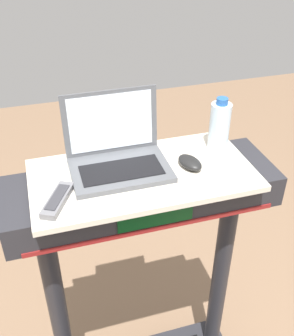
% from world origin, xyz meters
% --- Properties ---
extents(desk_board, '(0.72, 0.37, 0.02)m').
position_xyz_m(desk_board, '(0.00, 0.70, 1.19)').
color(desk_board, beige).
rests_on(desk_board, treadmill_base).
extents(laptop, '(0.32, 0.24, 0.23)m').
position_xyz_m(laptop, '(-0.07, 0.76, 1.25)').
color(laptop, '#515459').
rests_on(laptop, desk_board).
extents(computer_mouse, '(0.09, 0.11, 0.03)m').
position_xyz_m(computer_mouse, '(0.16, 0.69, 1.22)').
color(computer_mouse, black).
rests_on(computer_mouse, desk_board).
extents(water_bottle, '(0.07, 0.07, 0.19)m').
position_xyz_m(water_bottle, '(0.29, 0.77, 1.29)').
color(water_bottle, silver).
rests_on(water_bottle, desk_board).
extents(tv_remote, '(0.11, 0.16, 0.02)m').
position_xyz_m(tv_remote, '(-0.28, 0.62, 1.21)').
color(tv_remote, slate).
rests_on(tv_remote, desk_board).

